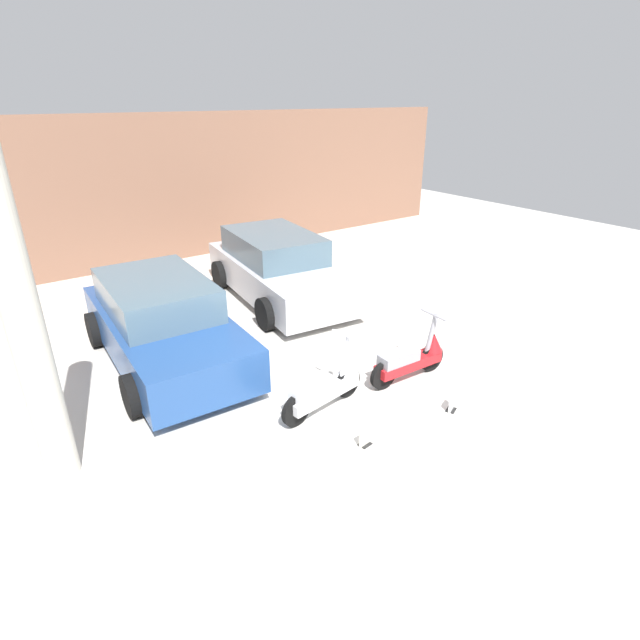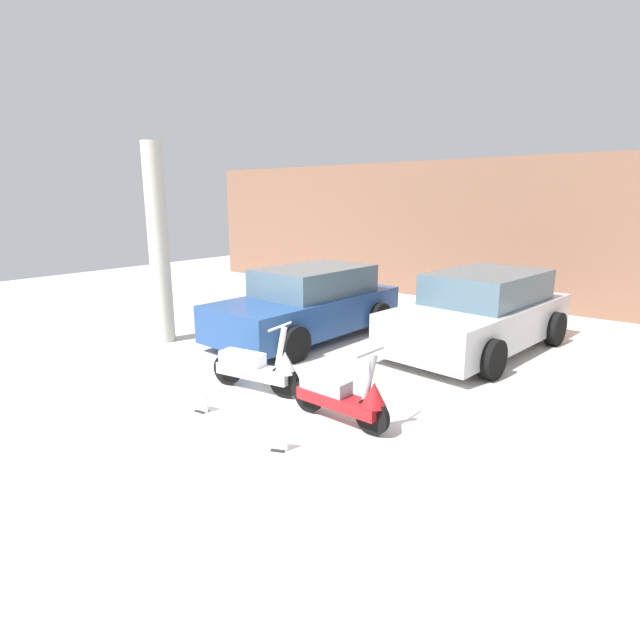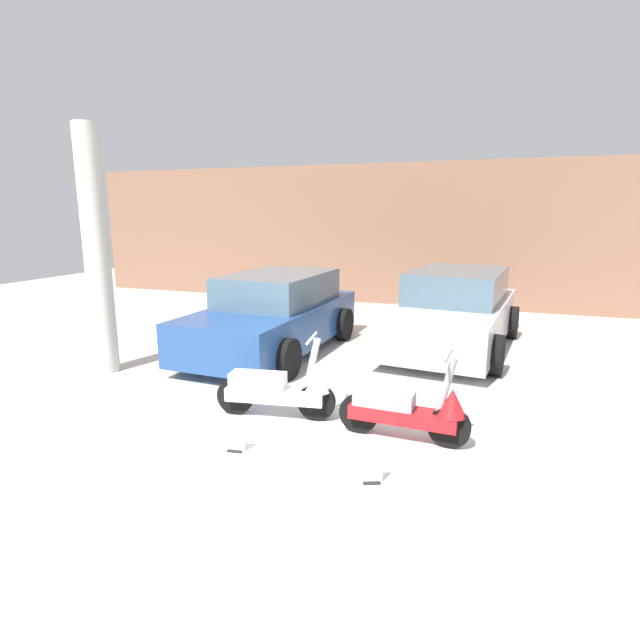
{
  "view_description": "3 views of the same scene",
  "coord_description": "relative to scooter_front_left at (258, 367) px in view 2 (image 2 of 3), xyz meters",
  "views": [
    {
      "loc": [
        -3.88,
        -3.97,
        4.04
      ],
      "look_at": [
        0.47,
        2.05,
        0.68
      ],
      "focal_mm": 28.0,
      "sensor_mm": 36.0,
      "label": 1
    },
    {
      "loc": [
        4.46,
        -3.92,
        2.67
      ],
      "look_at": [
        -0.11,
        1.89,
        0.87
      ],
      "focal_mm": 28.0,
      "sensor_mm": 36.0,
      "label": 2
    },
    {
      "loc": [
        1.98,
        -4.38,
        2.42
      ],
      "look_at": [
        -0.33,
        2.15,
        0.92
      ],
      "focal_mm": 28.0,
      "sensor_mm": 36.0,
      "label": 3
    }
  ],
  "objects": [
    {
      "name": "ground_plane",
      "position": [
        0.34,
        -0.77,
        -0.36
      ],
      "size": [
        28.0,
        28.0,
        0.0
      ],
      "primitive_type": "plane",
      "color": "silver"
    },
    {
      "name": "wall_back",
      "position": [
        0.34,
        8.0,
        1.47
      ],
      "size": [
        19.6,
        0.12,
        3.67
      ],
      "primitive_type": "cube",
      "color": "#845B47",
      "rests_on": "ground_plane"
    },
    {
      "name": "scooter_front_left",
      "position": [
        0.0,
        0.0,
        0.0
      ],
      "size": [
        1.45,
        0.55,
        1.02
      ],
      "rotation": [
        0.0,
        0.0,
        0.15
      ],
      "color": "black",
      "rests_on": "ground_plane"
    },
    {
      "name": "scooter_front_right",
      "position": [
        1.55,
        -0.11,
        -0.01
      ],
      "size": [
        1.43,
        0.52,
        1.0
      ],
      "rotation": [
        0.0,
        0.0,
        -0.04
      ],
      "color": "black",
      "rests_on": "ground_plane"
    },
    {
      "name": "car_rear_left",
      "position": [
        -1.3,
        2.69,
        0.29
      ],
      "size": [
        2.09,
        4.11,
        1.37
      ],
      "rotation": [
        0.0,
        0.0,
        -1.61
      ],
      "color": "navy",
      "rests_on": "ground_plane"
    },
    {
      "name": "car_rear_center",
      "position": [
        1.67,
        3.98,
        0.31
      ],
      "size": [
        2.33,
        4.28,
        1.4
      ],
      "rotation": [
        0.0,
        0.0,
        -1.68
      ],
      "color": "#B7B7BC",
      "rests_on": "ground_plane"
    },
    {
      "name": "placard_near_left_scooter",
      "position": [
        -0.09,
        -0.95,
        -0.25
      ],
      "size": [
        0.2,
        0.14,
        0.26
      ],
      "rotation": [
        0.0,
        0.0,
        0.13
      ],
      "color": "black",
      "rests_on": "ground_plane"
    },
    {
      "name": "placard_near_right_scooter",
      "position": [
        1.38,
        -1.08,
        -0.25
      ],
      "size": [
        0.2,
        0.17,
        0.26
      ],
      "rotation": [
        0.0,
        0.0,
        0.41
      ],
      "color": "black",
      "rests_on": "ground_plane"
    },
    {
      "name": "support_column_side",
      "position": [
        -3.28,
        0.75,
        1.47
      ],
      "size": [
        0.37,
        0.37,
        3.67
      ],
      "primitive_type": "cylinder",
      "color": "beige",
      "rests_on": "ground_plane"
    }
  ]
}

